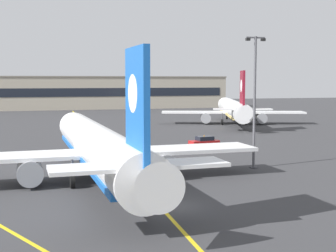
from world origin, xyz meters
TOP-DOWN VIEW (x-y plane):
  - ground_plane at (0.00, 0.00)m, footprint 400.00×400.00m
  - taxiway_centreline at (0.00, 30.00)m, footprint 5.77×179.93m
  - airliner_foreground at (-4.22, 10.35)m, footprint 32.10×41.46m
  - airliner_background at (32.77, 62.41)m, footprint 31.40×39.72m
  - apron_lamp_post at (13.23, 12.94)m, footprint 2.24×0.90m
  - service_car_second at (13.64, 29.45)m, footprint 4.42×2.50m
  - safety_cone_by_nose_gear at (-2.46, 25.53)m, footprint 0.44×0.44m
  - terminal_building at (-1.09, 129.99)m, footprint 117.04×12.40m

SIDE VIEW (x-z plane):
  - ground_plane at x=0.00m, z-range 0.00..0.00m
  - taxiway_centreline at x=0.00m, z-range 0.00..0.01m
  - safety_cone_by_nose_gear at x=-2.46m, z-range -0.02..0.53m
  - service_car_second at x=13.64m, z-range -0.13..1.66m
  - airliner_background at x=32.77m, z-range -2.41..9.04m
  - airliner_foreground at x=-4.22m, z-range -2.46..9.19m
  - terminal_building at x=-1.09m, z-range 0.01..11.12m
  - apron_lamp_post at x=13.23m, z-range 0.31..14.64m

